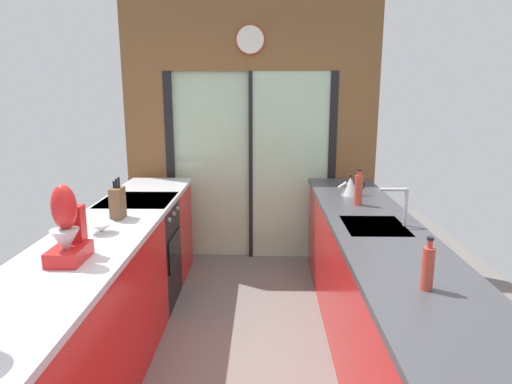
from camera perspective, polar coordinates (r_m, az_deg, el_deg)
ground_plane at (r=3.49m, az=-1.57°, el=-18.68°), size 5.04×7.60×0.02m
back_wall_unit at (r=4.78m, az=-0.68°, el=9.35°), size 2.64×0.12×2.70m
left_counter_run at (r=3.03m, az=-20.09°, el=-14.40°), size 0.62×3.80×0.92m
right_counter_run at (r=3.09m, az=15.72°, el=-13.59°), size 0.62×3.80×0.92m
sink_faucet at (r=3.14m, az=17.88°, el=-1.04°), size 0.19×0.02×0.26m
oven_range at (r=4.01m, az=-14.36°, el=-7.40°), size 0.60×0.60×0.92m
mixing_bowl at (r=3.04m, az=-18.96°, el=-4.26°), size 0.16×0.16×0.07m
knife_block at (r=3.33m, az=-17.09°, el=-1.31°), size 0.08×0.14×0.30m
stand_mixer at (r=2.58m, az=-22.73°, el=-4.68°), size 0.17×0.27×0.42m
kettle at (r=3.98m, az=11.87°, el=0.74°), size 0.23×0.15×0.19m
soap_bottle_near at (r=2.21m, az=20.90°, el=-8.89°), size 0.06×0.06×0.25m
soap_bottle_far at (r=3.64m, az=12.83°, el=0.32°), size 0.06×0.06×0.29m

